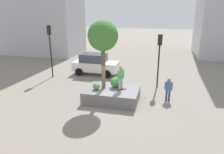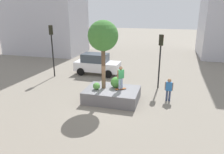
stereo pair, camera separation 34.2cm
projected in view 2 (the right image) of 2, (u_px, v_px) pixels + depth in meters
name	position (u px, v px, depth m)	size (l,w,h in m)	color
ground_plane	(111.00, 101.00, 15.08)	(120.00, 120.00, 0.00)	gray
planter_ledge	(112.00, 95.00, 15.12)	(3.74, 2.64, 0.85)	slate
plaza_tree	(103.00, 37.00, 14.11)	(2.04, 2.04, 4.72)	brown
boxwood_shrub	(116.00, 82.00, 15.19)	(0.79, 0.79, 0.79)	#3D7A33
hedge_clump	(97.00, 86.00, 14.86)	(0.50, 0.50, 0.50)	#4C8C3D
skateboard	(121.00, 89.00, 14.89)	(0.78, 0.63, 0.07)	brown
skateboarder	(121.00, 76.00, 14.60)	(0.44, 0.44, 1.62)	#8C9EB7
police_car	(97.00, 64.00, 21.14)	(4.46, 2.15, 2.06)	white
traffic_light_corner	(160.00, 52.00, 16.79)	(0.37, 0.37, 4.37)	black
traffic_light_median	(52.00, 42.00, 19.68)	(0.37, 0.35, 4.85)	black
passerby_with_bag	(169.00, 88.00, 14.87)	(0.57, 0.26, 1.67)	navy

